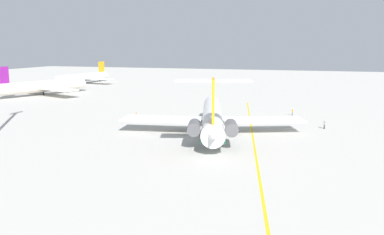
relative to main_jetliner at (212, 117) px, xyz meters
The scene contains 8 objects.
ground 13.99m from the main_jetliner, 67.16° to the right, with size 397.24×397.24×0.00m, color #B7B5AD.
main_jetliner is the anchor object (origin of this frame).
airliner_mid_right 80.31m from the main_jetliner, 58.26° to the left, with size 31.74×31.93×9.83m.
airliner_far_right 113.34m from the main_jetliner, 44.21° to the left, with size 29.82×29.64×8.92m.
ground_crew_near_nose 22.79m from the main_jetliner, 60.85° to the right, with size 0.28×0.42×1.76m.
ground_crew_near_tail 28.12m from the main_jetliner, 26.94° to the right, with size 0.42×0.27×1.67m.
safety_cone_nose 28.33m from the main_jetliner, 55.03° to the left, with size 0.40×0.40×0.55m, color #EA590F.
taxiway_centreline 8.02m from the main_jetliner, 81.80° to the right, with size 86.65×0.36×0.01m, color gold.
Camera 1 is at (-77.44, -6.36, 16.20)m, focal length 38.42 mm.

